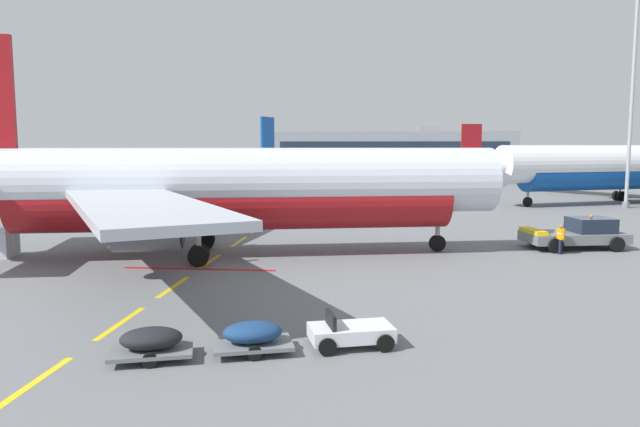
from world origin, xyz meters
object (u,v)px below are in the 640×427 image
at_px(pushback_tug, 577,234).
at_px(airliner_foreground, 226,188).
at_px(airliner_mid_left, 530,164).
at_px(ground_crew_worker, 561,237).
at_px(fuel_service_truck, 40,195).
at_px(baggage_train, 254,336).
at_px(apron_light_mast_far, 635,43).
at_px(catering_truck, 173,195).
at_px(airliner_far_right, 629,166).
at_px(airliner_far_center, 226,167).

bearing_deg(pushback_tug, airliner_foreground, -167.54).
xyz_separation_m(airliner_mid_left, ground_crew_worker, (-15.34, -70.48, -2.21)).
distance_m(fuel_service_truck, baggage_train, 45.85).
relative_size(airliner_foreground, apron_light_mast_far, 1.30).
distance_m(airliner_foreground, apron_light_mast_far, 46.82).
relative_size(airliner_mid_left, catering_truck, 3.79).
bearing_deg(airliner_far_right, catering_truck, -163.37).
height_order(pushback_tug, airliner_mid_left, airliner_mid_left).
bearing_deg(airliner_far_center, fuel_service_truck, -115.01).
height_order(airliner_foreground, baggage_train, airliner_foreground).
distance_m(airliner_mid_left, ground_crew_worker, 72.16).
bearing_deg(pushback_tug, catering_truck, 152.31).
distance_m(pushback_tug, airliner_far_right, 34.13).
distance_m(baggage_train, ground_crew_worker, 23.25).
xyz_separation_m(catering_truck, fuel_service_truck, (-12.65, -0.90, 0.00)).
height_order(airliner_far_center, fuel_service_truck, airliner_far_center).
bearing_deg(airliner_far_right, airliner_foreground, -135.62).
bearing_deg(airliner_far_center, pushback_tug, -51.15).
bearing_deg(airliner_mid_left, airliner_far_right, -88.07).
relative_size(catering_truck, ground_crew_worker, 4.20).
bearing_deg(baggage_train, airliner_far_center, 105.26).
relative_size(airliner_foreground, airliner_far_center, 1.17).
bearing_deg(catering_truck, airliner_foreground, -63.23).
distance_m(pushback_tug, catering_truck, 35.72).
xyz_separation_m(catering_truck, baggage_train, (15.58, -37.01, -1.12)).
bearing_deg(airliner_far_right, airliner_mid_left, 91.93).
height_order(airliner_foreground, airliner_mid_left, airliner_foreground).
height_order(pushback_tug, ground_crew_worker, pushback_tug).
height_order(airliner_foreground, ground_crew_worker, airliner_foreground).
bearing_deg(apron_light_mast_far, airliner_far_center, 161.54).
xyz_separation_m(airliner_far_center, apron_light_mast_far, (45.51, -15.19, 12.93)).
xyz_separation_m(pushback_tug, airliner_far_right, (14.98, 30.51, 3.15)).
bearing_deg(catering_truck, baggage_train, -67.17).
bearing_deg(fuel_service_truck, airliner_foreground, -41.02).
relative_size(fuel_service_truck, ground_crew_worker, 4.19).
bearing_deg(ground_crew_worker, airliner_mid_left, 77.72).
xyz_separation_m(airliner_far_center, airliner_far_right, (47.66, -10.05, 0.62)).
bearing_deg(pushback_tug, airliner_far_center, 128.85).
xyz_separation_m(airliner_foreground, airliner_mid_left, (34.62, 72.94, -0.73)).
bearing_deg(pushback_tug, baggage_train, -128.15).
relative_size(pushback_tug, baggage_train, 0.75).
xyz_separation_m(fuel_service_truck, baggage_train, (28.23, -36.11, -1.12)).
relative_size(airliner_far_right, fuel_service_truck, 4.72).
relative_size(baggage_train, apron_light_mast_far, 0.33).
bearing_deg(airliner_far_center, airliner_far_right, -11.91).
xyz_separation_m(baggage_train, ground_crew_worker, (14.40, 18.25, 0.48)).
height_order(airliner_foreground, apron_light_mast_far, apron_light_mast_far).
bearing_deg(fuel_service_truck, airliner_mid_left, 42.23).
height_order(catering_truck, ground_crew_worker, catering_truck).
xyz_separation_m(airliner_far_center, ground_crew_worker, (31.04, -42.72, -2.43)).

